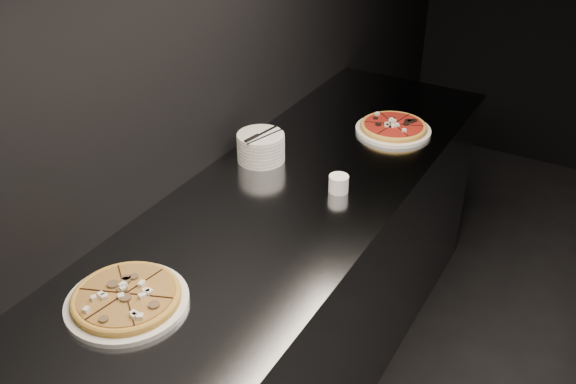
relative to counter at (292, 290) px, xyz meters
The scene contains 7 objects.
wall_left 1.01m from the counter, behind, with size 0.02×5.00×2.80m, color black.
counter is the anchor object (origin of this frame).
pizza_mushroom 0.90m from the counter, 97.54° to the right, with size 0.39×0.39×0.04m.
pizza_tomato 0.80m from the counter, 78.18° to the left, with size 0.36×0.36×0.04m.
plate_stack 0.58m from the counter, 147.07° to the left, with size 0.18×0.18×0.11m.
cutlery 0.62m from the counter, 148.82° to the left, with size 0.09×0.19×0.01m.
ramekin 0.52m from the counter, 29.46° to the left, with size 0.07×0.07×0.06m.
Camera 1 is at (-1.17, -1.71, 2.12)m, focal length 40.00 mm.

